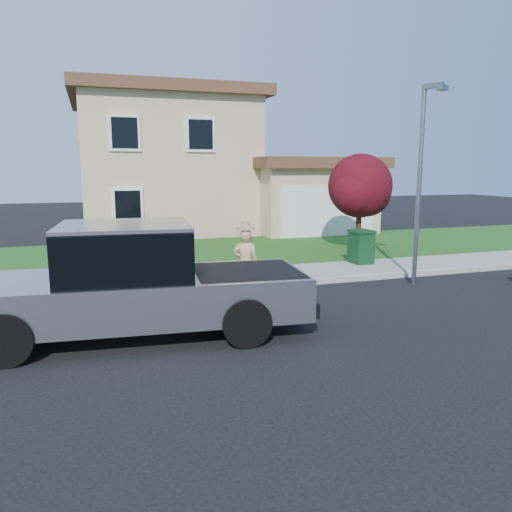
{
  "coord_description": "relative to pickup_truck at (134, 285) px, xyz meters",
  "views": [
    {
      "loc": [
        -3.65,
        -9.4,
        3.19
      ],
      "look_at": [
        -0.16,
        1.21,
        1.2
      ],
      "focal_mm": 35.0,
      "sensor_mm": 36.0,
      "label": 1
    }
  ],
  "objects": [
    {
      "name": "house",
      "position": [
        4.28,
        16.36,
        2.16
      ],
      "size": [
        14.0,
        11.3,
        6.85
      ],
      "color": "tan",
      "rests_on": "ground"
    },
    {
      "name": "sidewalk",
      "position": [
        3.97,
        3.97,
        -0.93
      ],
      "size": [
        40.0,
        2.0,
        0.15
      ],
      "primitive_type": "cube",
      "color": "gray",
      "rests_on": "ground"
    },
    {
      "name": "ground",
      "position": [
        2.97,
        -0.03,
        -1.01
      ],
      "size": [
        80.0,
        80.0,
        0.0
      ],
      "primitive_type": "plane",
      "color": "black",
      "rests_on": "ground"
    },
    {
      "name": "pickup_truck",
      "position": [
        0.0,
        0.0,
        0.0
      ],
      "size": [
        6.76,
        2.84,
        2.16
      ],
      "rotation": [
        0.0,
        0.0,
        -0.09
      ],
      "color": "black",
      "rests_on": "ground"
    },
    {
      "name": "woman",
      "position": [
        2.82,
        2.03,
        -0.11
      ],
      "size": [
        0.74,
        0.64,
        1.9
      ],
      "rotation": [
        0.0,
        0.0,
        2.71
      ],
      "color": "tan",
      "rests_on": "ground"
    },
    {
      "name": "lawn",
      "position": [
        3.97,
        8.47,
        -0.96
      ],
      "size": [
        40.0,
        7.0,
        0.1
      ],
      "primitive_type": "cube",
      "color": "#195117",
      "rests_on": "ground"
    },
    {
      "name": "trash_bin",
      "position": [
        7.45,
        4.51,
        -0.32
      ],
      "size": [
        0.67,
        0.77,
        1.07
      ],
      "rotation": [
        0.0,
        0.0,
        0.03
      ],
      "color": "#0E3317",
      "rests_on": "sidewalk"
    },
    {
      "name": "curb",
      "position": [
        3.97,
        2.87,
        -0.95
      ],
      "size": [
        40.0,
        0.2,
        0.12
      ],
      "primitive_type": "cube",
      "color": "gray",
      "rests_on": "ground"
    },
    {
      "name": "ornamental_tree",
      "position": [
        8.84,
        7.09,
        1.39
      ],
      "size": [
        2.62,
        2.36,
        3.6
      ],
      "color": "black",
      "rests_on": "lawn"
    },
    {
      "name": "street_lamp",
      "position": [
        7.67,
        1.92,
        2.01
      ],
      "size": [
        0.38,
        0.69,
        5.29
      ],
      "rotation": [
        0.0,
        0.0,
        0.3
      ],
      "color": "slate",
      "rests_on": "ground"
    }
  ]
}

